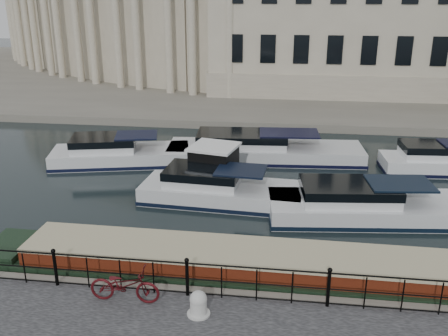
# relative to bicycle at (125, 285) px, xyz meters

# --- Properties ---
(ground_plane) EXTENTS (160.00, 160.00, 0.00)m
(ground_plane) POSITION_rel_bicycle_xyz_m (1.69, 2.78, -1.08)
(ground_plane) COLOR black
(ground_plane) RESTS_ON ground
(far_bank) EXTENTS (120.00, 42.00, 0.55)m
(far_bank) POSITION_rel_bicycle_xyz_m (1.69, 41.78, -0.80)
(far_bank) COLOR #6B665B
(far_bank) RESTS_ON ground_plane
(railing) EXTENTS (24.14, 0.14, 1.22)m
(railing) POSITION_rel_bicycle_xyz_m (1.69, 0.53, 0.12)
(railing) COLOR black
(railing) RESTS_ON near_quay
(civic_building) EXTENTS (53.55, 31.84, 16.85)m
(civic_building) POSITION_rel_bicycle_xyz_m (0.70, 37.48, 5.96)
(civic_building) COLOR #ADA38C
(civic_building) RESTS_ON far_bank
(bicycle) EXTENTS (2.02, 0.71, 1.06)m
(bicycle) POSITION_rel_bicycle_xyz_m (0.00, 0.00, 0.00)
(bicycle) COLOR #450C10
(bicycle) RESTS_ON near_quay
(mooring_bollard) EXTENTS (0.64, 0.64, 0.72)m
(mooring_bollard) POSITION_rel_bicycle_xyz_m (2.18, -0.34, -0.19)
(mooring_bollard) COLOR beige
(mooring_bollard) RESTS_ON near_quay
(narrowboat) EXTENTS (17.25, 2.50, 1.62)m
(narrowboat) POSITION_rel_bicycle_xyz_m (2.95, 2.23, -0.71)
(narrowboat) COLOR black
(narrowboat) RESTS_ON ground_plane
(harbour_hut) EXTENTS (3.27, 2.91, 2.17)m
(harbour_hut) POSITION_rel_bicycle_xyz_m (0.98, 10.28, -0.13)
(harbour_hut) COLOR #6B665B
(harbour_hut) RESTS_ON ground_plane
(cabin_cruisers) EXTENTS (23.94, 10.69, 1.99)m
(cabin_cruisers) POSITION_rel_bicycle_xyz_m (3.47, 11.79, -0.71)
(cabin_cruisers) COLOR silver
(cabin_cruisers) RESTS_ON ground_plane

